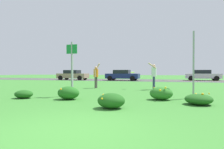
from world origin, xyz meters
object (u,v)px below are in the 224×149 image
Objects in this scene: frisbee_lime at (133,72)px; car_tan_leftmost at (73,75)px; person_thrower_orange_shirt at (96,75)px; sign_post_near_path at (72,63)px; car_navy_center_left at (122,75)px; car_silver_center_right at (203,75)px; person_catcher_white_shirt at (154,74)px; sign_post_by_roadside at (193,65)px.

car_tan_leftmost is at bearing 131.73° from frisbee_lime.
sign_post_near_path is at bearing -81.68° from person_thrower_orange_shirt.
person_thrower_orange_shirt is 13.12m from car_navy_center_left.
person_catcher_white_shirt is at bearing -106.85° from car_silver_center_right.
car_tan_leftmost is (-8.95, 13.05, -0.21)m from person_thrower_orange_shirt.
sign_post_near_path is 1.46× the size of person_catcher_white_shirt.
person_catcher_white_shirt is 18.49m from car_tan_leftmost.
frisbee_lime is 17.68m from car_silver_center_right.
car_navy_center_left is (-1.36, 13.05, -0.21)m from person_thrower_orange_shirt.
sign_post_by_roadside is 20.61m from car_silver_center_right.
person_catcher_white_shirt is at bearing 118.45° from sign_post_by_roadside.
car_tan_leftmost is (-9.66, 17.90, -0.84)m from sign_post_near_path.
person_thrower_orange_shirt is at bearing 179.65° from person_catcher_white_shirt.
car_tan_leftmost is at bearing 118.34° from sign_post_near_path.
person_thrower_orange_shirt is at bearing -179.96° from frisbee_lime.
sign_post_near_path reaches higher than car_navy_center_left.
car_silver_center_right is (5.00, 16.49, -0.27)m from person_catcher_white_shirt.
sign_post_by_roadside is 0.66× the size of car_navy_center_left.
sign_post_near_path is 18.04m from car_navy_center_left.
person_thrower_orange_shirt is 2.70m from frisbee_lime.
sign_post_by_roadside reaches higher than car_navy_center_left.
person_catcher_white_shirt is (4.12, -0.03, 0.06)m from person_thrower_orange_shirt.
sign_post_near_path reaches higher than car_silver_center_right.
person_thrower_orange_shirt is at bearing -118.97° from car_silver_center_right.
sign_post_near_path is 0.88× the size of sign_post_by_roadside.
car_silver_center_right is at bearing 10.71° from car_tan_leftmost.
person_catcher_white_shirt is at bearing -67.26° from car_navy_center_left.
person_thrower_orange_shirt is 6.54× the size of frisbee_lime.
sign_post_by_roadside is 7.38m from person_thrower_orange_shirt.
car_tan_leftmost reaches higher than frisbee_lime.
frisbee_lime is (-1.42, 0.03, 0.13)m from person_catcher_white_shirt.
person_thrower_orange_shirt reaches higher than car_navy_center_left.
sign_post_near_path reaches higher than person_catcher_white_shirt.
car_navy_center_left is at bearing 96.60° from sign_post_near_path.
frisbee_lime is at bearing 132.02° from sign_post_by_roadside.
sign_post_near_path is at bearing -83.40° from car_navy_center_left.
person_catcher_white_shirt is at bearing -1.10° from frisbee_lime.
frisbee_lime is at bearing 67.74° from sign_post_near_path.
person_thrower_orange_shirt reaches higher than frisbee_lime.
car_navy_center_left is at bearing 107.27° from frisbee_lime.
car_navy_center_left is 11.02m from car_silver_center_right.
sign_post_by_roadside reaches higher than car_tan_leftmost.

